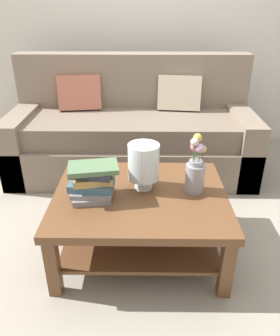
{
  "coord_description": "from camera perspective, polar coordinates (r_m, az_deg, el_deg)",
  "views": [
    {
      "loc": [
        0.0,
        -2.13,
        1.51
      ],
      "look_at": [
        -0.02,
        -0.24,
        0.54
      ],
      "focal_mm": 35.22,
      "sensor_mm": 36.0,
      "label": 1
    }
  ],
  "objects": [
    {
      "name": "glass_hurricane_vase",
      "position": [
        2.02,
        0.49,
        0.96
      ],
      "size": [
        0.19,
        0.19,
        0.3
      ],
      "color": "silver",
      "rests_on": "coffee_table"
    },
    {
      "name": "coffee_table",
      "position": [
        2.11,
        -0.04,
        -7.15
      ],
      "size": [
        1.07,
        0.87,
        0.44
      ],
      "color": "brown",
      "rests_on": "ground"
    },
    {
      "name": "book_stack_main",
      "position": [
        1.98,
        -8.32,
        -2.25
      ],
      "size": [
        0.31,
        0.24,
        0.22
      ],
      "color": "slate",
      "rests_on": "coffee_table"
    },
    {
      "name": "back_wall",
      "position": [
        3.78,
        0.7,
        24.75
      ],
      "size": [
        6.4,
        0.12,
        2.7
      ],
      "primitive_type": "cube",
      "color": "beige",
      "rests_on": "ground"
    },
    {
      "name": "ground_plane",
      "position": [
        2.61,
        0.49,
        -8.16
      ],
      "size": [
        10.0,
        10.0,
        0.0
      ],
      "primitive_type": "plane",
      "color": "gray"
    },
    {
      "name": "flower_pitcher",
      "position": [
        2.03,
        9.47,
        -0.48
      ],
      "size": [
        0.12,
        0.12,
        0.37
      ],
      "color": "gray",
      "rests_on": "coffee_table"
    },
    {
      "name": "couch",
      "position": [
        3.18,
        -1.43,
        6.02
      ],
      "size": [
        2.23,
        0.9,
        1.06
      ],
      "color": "#7A6B5B",
      "rests_on": "ground"
    }
  ]
}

